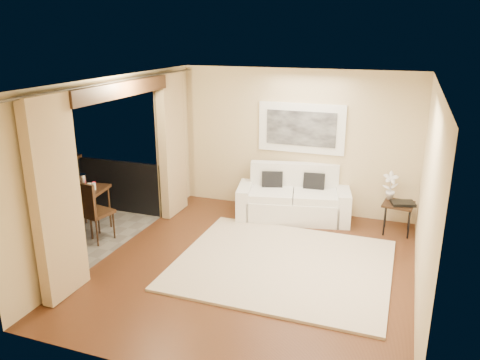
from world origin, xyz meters
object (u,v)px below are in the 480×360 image
at_px(bistro_table, 85,193).
at_px(balcony_chair_far, 91,207).
at_px(side_table, 398,206).
at_px(ice_bucket, 81,180).
at_px(balcony_chair_near, 42,229).
at_px(orchid, 390,186).
at_px(sofa, 293,199).

xyz_separation_m(bistro_table, balcony_chair_far, (0.36, -0.36, -0.09)).
bearing_deg(bistro_table, balcony_chair_far, -44.66).
height_order(side_table, ice_bucket, ice_bucket).
xyz_separation_m(balcony_chair_far, balcony_chair_near, (-0.28, -0.81, -0.09)).
bearing_deg(side_table, balcony_chair_near, -149.64).
xyz_separation_m(orchid, bistro_table, (-4.89, -1.90, -0.09)).
distance_m(balcony_chair_near, ice_bucket, 1.35).
height_order(orchid, bistro_table, orchid).
xyz_separation_m(bistro_table, balcony_chair_near, (0.09, -1.16, -0.18)).
bearing_deg(bistro_table, balcony_chair_near, -85.82).
height_order(balcony_chair_near, ice_bucket, ice_bucket).
height_order(bistro_table, ice_bucket, ice_bucket).
distance_m(orchid, bistro_table, 5.24).
bearing_deg(sofa, balcony_chair_near, -148.06).
xyz_separation_m(orchid, balcony_chair_near, (-4.80, -3.06, -0.27)).
relative_size(sofa, side_table, 3.94).
xyz_separation_m(sofa, balcony_chair_far, (-2.84, -2.20, 0.26)).
bearing_deg(side_table, sofa, 177.17).
distance_m(orchid, balcony_chair_far, 5.06).
distance_m(bistro_table, balcony_chair_far, 0.52).
bearing_deg(balcony_chair_far, bistro_table, -33.01).
distance_m(bistro_table, balcony_chair_near, 1.18).
bearing_deg(balcony_chair_far, ice_bucket, -31.31).
relative_size(side_table, balcony_chair_near, 0.61).
bearing_deg(sofa, bistro_table, -162.15).
bearing_deg(balcony_chair_far, orchid, -141.84).
distance_m(side_table, balcony_chair_far, 5.14).
bearing_deg(balcony_chair_far, sofa, -130.61).
height_order(bistro_table, balcony_chair_far, balcony_chair_far).
bearing_deg(bistro_table, sofa, 29.85).
relative_size(bistro_table, balcony_chair_near, 0.86).
bearing_deg(ice_bucket, balcony_chair_far, -42.96).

